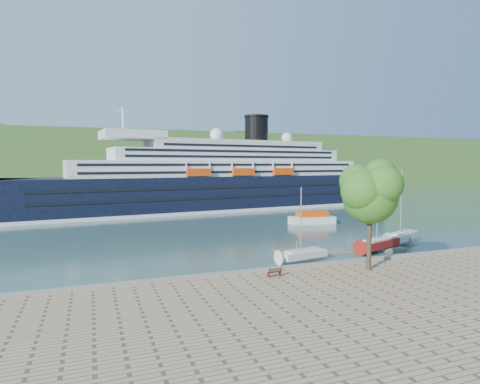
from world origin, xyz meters
name	(u,v)px	position (x,y,z in m)	size (l,w,h in m)	color
ground	(373,269)	(0.00, 0.00, 0.00)	(400.00, 400.00, 0.00)	#284842
far_hillside	(157,162)	(0.00, 145.00, 12.00)	(400.00, 50.00, 24.00)	#386026
quay_coping	(375,258)	(0.00, -0.20, 1.15)	(220.00, 0.50, 0.30)	slate
cruise_ship	(217,162)	(0.78, 57.82, 11.53)	(102.67, 14.95, 23.06)	black
park_bench	(274,272)	(-12.44, -2.14, 1.43)	(1.34, 0.55, 0.86)	#482514
promenade_tree	(370,210)	(-3.02, -3.04, 6.63)	(6.79, 6.79, 11.25)	#285717
floating_pontoon	(340,250)	(1.60, 8.23, 0.19)	(16.69, 2.04, 0.37)	#67625C
sailboat_white_near	(304,226)	(-5.27, 5.32, 4.00)	(6.20, 1.72, 8.01)	silver
sailboat_red	(380,213)	(6.30, 6.78, 4.79)	(7.41, 2.06, 9.57)	maroon
sailboat_white_far	(402,209)	(12.51, 9.63, 4.85)	(7.52, 2.09, 9.71)	silver
tender_launch	(312,217)	(10.45, 30.05, 1.16)	(8.42, 2.88, 2.33)	#D8420C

